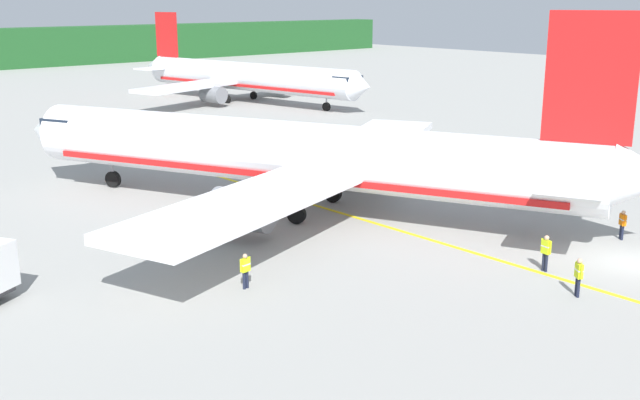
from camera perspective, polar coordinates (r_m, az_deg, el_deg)
The scene contains 8 objects.
ground at distance 73.79m, azimuth -13.14°, elevation 4.70°, with size 240.00×320.00×0.20m, color #999993.
airliner_foreground at distance 45.33m, azimuth -1.40°, elevation 3.34°, with size 33.18×39.40×11.90m.
airliner_mid_apron at distance 95.27m, azimuth -5.65°, elevation 9.15°, with size 30.96×37.31×10.68m.
crew_marshaller at distance 33.78m, azimuth -5.62°, elevation -5.10°, with size 0.62×0.30×1.62m.
crew_loader_left at distance 37.22m, azimuth 16.56°, elevation -3.61°, with size 0.32×0.62×1.77m.
crew_loader_right at distance 43.43m, azimuth 21.73°, elevation -1.58°, with size 0.45×0.52×1.61m.
crew_supervisor at distance 34.54m, azimuth 18.81°, elevation -5.28°, with size 0.45×0.52×1.74m.
apron_guide_line at distance 43.87m, azimuth 3.79°, elevation -1.64°, with size 0.30×60.00×0.01m, color yellow.
Camera 1 is at (-34.45, -16.03, 12.47)m, focal length 42.71 mm.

